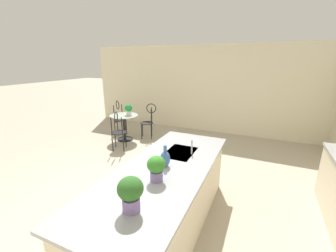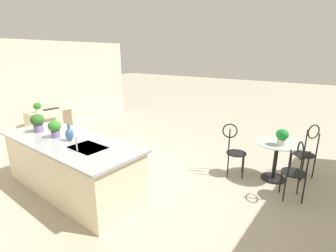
{
  "view_description": "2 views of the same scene",
  "coord_description": "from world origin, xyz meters",
  "px_view_note": "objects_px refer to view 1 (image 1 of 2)",
  "views": [
    {
      "loc": [
        2.54,
        1.91,
        2.23
      ],
      "look_at": [
        -1.57,
        0.06,
        0.86
      ],
      "focal_mm": 23.22,
      "sensor_mm": 36.0,
      "label": 1
    },
    {
      "loc": [
        -3.37,
        2.89,
        2.29
      ],
      "look_at": [
        -0.54,
        -0.8,
        0.93
      ],
      "focal_mm": 26.17,
      "sensor_mm": 36.0,
      "label": 2
    }
  ],
  "objects_px": {
    "potted_plant_counter_near": "(156,167)",
    "chair_toward_desk": "(148,119)",
    "bistro_table": "(124,125)",
    "chair_near_window": "(118,129)",
    "potted_plant_counter_far": "(131,192)",
    "vase_on_counter": "(165,158)",
    "potted_plant_on_table": "(129,109)",
    "chair_by_island": "(119,116)"
  },
  "relations": [
    {
      "from": "chair_near_window",
      "to": "potted_plant_counter_far",
      "type": "bearing_deg",
      "value": 38.96
    },
    {
      "from": "chair_near_window",
      "to": "potted_plant_counter_far",
      "type": "xyz_separation_m",
      "value": [
        2.84,
        2.3,
        0.54
      ]
    },
    {
      "from": "bistro_table",
      "to": "potted_plant_counter_far",
      "type": "height_order",
      "value": "potted_plant_counter_far"
    },
    {
      "from": "chair_near_window",
      "to": "potted_plant_counter_far",
      "type": "height_order",
      "value": "potted_plant_counter_far"
    },
    {
      "from": "potted_plant_counter_far",
      "to": "vase_on_counter",
      "type": "relative_size",
      "value": 1.16
    },
    {
      "from": "chair_toward_desk",
      "to": "potted_plant_on_table",
      "type": "height_order",
      "value": "chair_toward_desk"
    },
    {
      "from": "chair_by_island",
      "to": "potted_plant_counter_far",
      "type": "distance_m",
      "value": 5.06
    },
    {
      "from": "chair_toward_desk",
      "to": "potted_plant_counter_near",
      "type": "distance_m",
      "value": 4.02
    },
    {
      "from": "chair_toward_desk",
      "to": "potted_plant_on_table",
      "type": "distance_m",
      "value": 0.65
    },
    {
      "from": "bistro_table",
      "to": "vase_on_counter",
      "type": "relative_size",
      "value": 2.78
    },
    {
      "from": "bistro_table",
      "to": "vase_on_counter",
      "type": "bearing_deg",
      "value": 43.63
    },
    {
      "from": "bistro_table",
      "to": "potted_plant_on_table",
      "type": "height_order",
      "value": "potted_plant_on_table"
    },
    {
      "from": "chair_by_island",
      "to": "chair_near_window",
      "type": "bearing_deg",
      "value": 34.99
    },
    {
      "from": "chair_by_island",
      "to": "chair_toward_desk",
      "type": "bearing_deg",
      "value": 90.16
    },
    {
      "from": "potted_plant_on_table",
      "to": "chair_by_island",
      "type": "bearing_deg",
      "value": -119.89
    },
    {
      "from": "bistro_table",
      "to": "chair_near_window",
      "type": "height_order",
      "value": "chair_near_window"
    },
    {
      "from": "bistro_table",
      "to": "chair_by_island",
      "type": "height_order",
      "value": "chair_by_island"
    },
    {
      "from": "potted_plant_counter_far",
      "to": "chair_toward_desk",
      "type": "bearing_deg",
      "value": -152.69
    },
    {
      "from": "potted_plant_on_table",
      "to": "chair_toward_desk",
      "type": "bearing_deg",
      "value": 128.56
    },
    {
      "from": "bistro_table",
      "to": "potted_plant_counter_far",
      "type": "relative_size",
      "value": 2.4
    },
    {
      "from": "bistro_table",
      "to": "potted_plant_counter_far",
      "type": "bearing_deg",
      "value": 36.28
    },
    {
      "from": "chair_toward_desk",
      "to": "vase_on_counter",
      "type": "xyz_separation_m",
      "value": [
        3.08,
        1.97,
        0.46
      ]
    },
    {
      "from": "chair_toward_desk",
      "to": "vase_on_counter",
      "type": "relative_size",
      "value": 3.62
    },
    {
      "from": "potted_plant_on_table",
      "to": "potted_plant_counter_far",
      "type": "relative_size",
      "value": 0.9
    },
    {
      "from": "chair_near_window",
      "to": "bistro_table",
      "type": "bearing_deg",
      "value": -156.57
    },
    {
      "from": "chair_near_window",
      "to": "potted_plant_counter_near",
      "type": "distance_m",
      "value": 3.27
    },
    {
      "from": "chair_by_island",
      "to": "bistro_table",
      "type": "bearing_deg",
      "value": 48.74
    },
    {
      "from": "potted_plant_on_table",
      "to": "potted_plant_counter_near",
      "type": "height_order",
      "value": "potted_plant_counter_near"
    },
    {
      "from": "potted_plant_counter_near",
      "to": "chair_toward_desk",
      "type": "bearing_deg",
      "value": -149.38
    },
    {
      "from": "bistro_table",
      "to": "chair_toward_desk",
      "type": "distance_m",
      "value": 0.71
    },
    {
      "from": "bistro_table",
      "to": "potted_plant_on_table",
      "type": "relative_size",
      "value": 2.68
    },
    {
      "from": "chair_near_window",
      "to": "chair_toward_desk",
      "type": "bearing_deg",
      "value": 167.87
    },
    {
      "from": "chair_by_island",
      "to": "chair_toward_desk",
      "type": "distance_m",
      "value": 1.04
    },
    {
      "from": "bistro_table",
      "to": "chair_near_window",
      "type": "xyz_separation_m",
      "value": [
        0.71,
        0.31,
        0.13
      ]
    },
    {
      "from": "potted_plant_counter_near",
      "to": "chair_by_island",
      "type": "bearing_deg",
      "value": -138.17
    },
    {
      "from": "chair_near_window",
      "to": "potted_plant_counter_far",
      "type": "relative_size",
      "value": 3.13
    },
    {
      "from": "chair_toward_desk",
      "to": "potted_plant_counter_far",
      "type": "xyz_separation_m",
      "value": [
        3.98,
        2.05,
        0.54
      ]
    },
    {
      "from": "bistro_table",
      "to": "chair_by_island",
      "type": "bearing_deg",
      "value": -131.26
    },
    {
      "from": "chair_near_window",
      "to": "potted_plant_counter_near",
      "type": "bearing_deg",
      "value": 44.75
    },
    {
      "from": "chair_near_window",
      "to": "potted_plant_on_table",
      "type": "relative_size",
      "value": 3.49
    },
    {
      "from": "vase_on_counter",
      "to": "chair_near_window",
      "type": "bearing_deg",
      "value": -131.21
    },
    {
      "from": "bistro_table",
      "to": "potted_plant_counter_near",
      "type": "distance_m",
      "value": 4.01
    }
  ]
}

